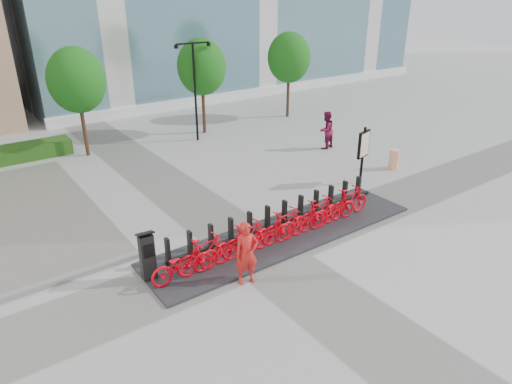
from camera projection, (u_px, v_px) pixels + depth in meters
ground at (258, 251)px, 14.08m from camera, size 120.00×120.00×0.00m
hedge_b at (3, 156)px, 21.05m from camera, size 6.00×1.20×0.70m
tree_1 at (76, 80)px, 20.69m from camera, size 2.60×2.60×5.10m
tree_2 at (202, 67)px, 24.16m from camera, size 2.60×2.60×5.10m
tree_3 at (289, 58)px, 27.35m from camera, size 2.60×2.60×5.10m
streetlamp at (195, 81)px, 23.07m from camera, size 2.00×0.20×5.00m
dock_pad at (285, 234)px, 14.98m from camera, size 9.60×2.40×0.08m
dock_rail_posts at (277, 216)px, 15.17m from camera, size 8.02×0.50×0.85m
bike_0 at (182, 264)px, 12.43m from camera, size 1.85×0.65×0.97m
bike_1 at (205, 254)px, 12.79m from camera, size 1.80×0.51×1.08m
bike_2 at (227, 248)px, 13.19m from camera, size 1.85×0.65×0.97m
bike_3 at (247, 239)px, 13.55m from camera, size 1.80×0.51×1.08m
bike_4 at (266, 233)px, 13.96m from camera, size 1.85×0.65×0.97m
bike_5 at (285, 225)px, 14.32m from camera, size 1.80×0.51×1.08m
bike_6 at (302, 220)px, 14.73m from camera, size 1.85×0.65×0.97m
bike_7 at (319, 213)px, 15.09m from camera, size 1.80×0.51×1.08m
bike_8 at (334, 209)px, 15.49m from camera, size 1.85×0.65×0.97m
bike_9 at (349, 202)px, 15.86m from camera, size 1.80×0.51×1.08m
kiosk at (147, 256)px, 12.38m from camera, size 0.50×0.43×1.49m
worker_red at (247, 253)px, 12.27m from camera, size 0.75×0.58×1.81m
pedestrian at (326, 130)px, 22.73m from camera, size 1.03×0.86×1.89m
construction_barrel at (394, 159)px, 20.33m from camera, size 0.57×0.57×0.89m
map_sign at (364, 147)px, 18.36m from camera, size 0.79×0.31×2.40m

